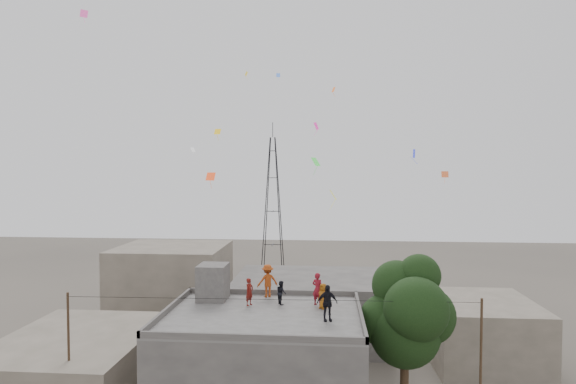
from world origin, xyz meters
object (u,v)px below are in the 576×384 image
(person_dark_adult, at_px, (327,303))
(stair_head_box, at_px, (213,282))
(transmission_tower, at_px, (273,204))
(person_red_adult, at_px, (318,289))
(tree, at_px, (408,314))

(person_dark_adult, bearing_deg, stair_head_box, 137.00)
(transmission_tower, relative_size, person_red_adult, 11.29)
(transmission_tower, bearing_deg, stair_head_box, -88.77)
(transmission_tower, relative_size, person_dark_adult, 11.36)
(stair_head_box, distance_m, tree, 10.80)
(stair_head_box, xyz_separation_m, person_dark_adult, (6.45, -3.44, -0.12))
(stair_head_box, bearing_deg, person_red_adult, -6.76)
(tree, height_order, transmission_tower, transmission_tower)
(person_red_adult, bearing_deg, transmission_tower, -51.33)
(person_red_adult, bearing_deg, stair_head_box, 21.88)
(tree, bearing_deg, person_red_adult, 164.30)
(stair_head_box, relative_size, tree, 0.22)
(stair_head_box, distance_m, transmission_tower, 37.46)
(tree, xyz_separation_m, transmission_tower, (-11.37, 39.40, 2.97))
(stair_head_box, height_order, person_dark_adult, stair_head_box)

